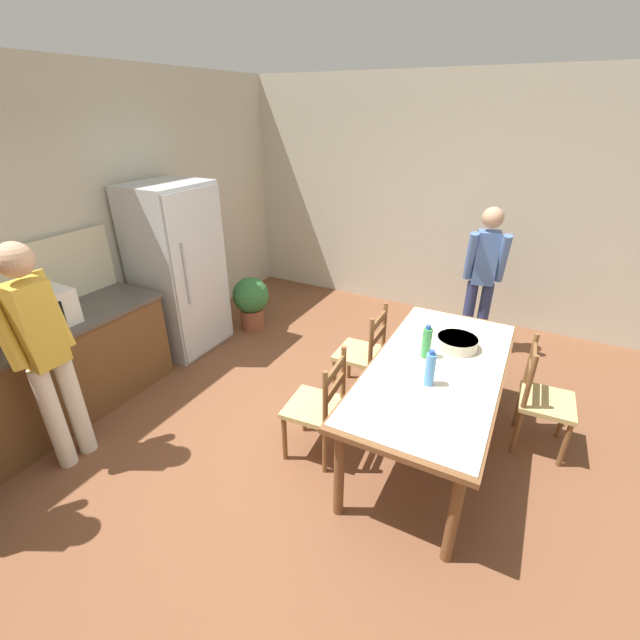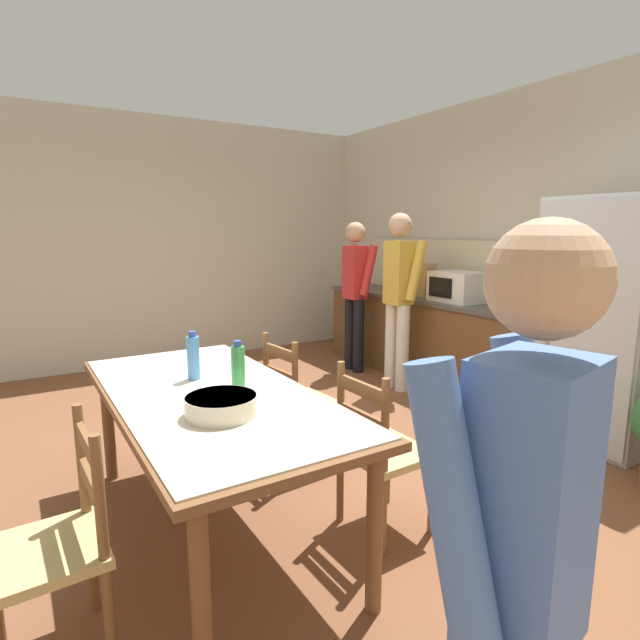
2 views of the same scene
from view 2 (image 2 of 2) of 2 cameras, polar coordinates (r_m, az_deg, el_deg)
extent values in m
plane|color=brown|center=(3.65, -3.25, -15.64)|extent=(8.32, 8.32, 0.00)
cube|color=beige|center=(5.11, 24.16, 7.74)|extent=(6.52, 0.12, 2.90)
cube|color=beige|center=(6.36, -17.57, 8.46)|extent=(0.12, 5.20, 2.90)
cube|color=brown|center=(5.56, 12.17, -2.13)|extent=(2.81, 0.62, 0.85)
cube|color=#4C4742|center=(5.49, 12.35, 2.41)|extent=(2.85, 0.66, 0.04)
cube|color=#B7BCC1|center=(5.96, 8.16, 3.18)|extent=(0.52, 0.38, 0.02)
cube|color=beige|center=(5.67, 14.75, 5.81)|extent=(2.81, 0.03, 0.60)
cube|color=silver|center=(4.29, 30.04, -0.21)|extent=(0.80, 0.68, 1.83)
cube|color=silver|center=(3.99, 27.60, -0.69)|extent=(0.77, 0.02, 1.76)
cylinder|color=#A5AAB2|center=(4.08, 24.67, 1.07)|extent=(0.02, 0.02, 0.64)
cube|color=white|center=(5.16, 15.51, 3.69)|extent=(0.50, 0.38, 0.30)
cube|color=black|center=(5.05, 13.57, 3.65)|extent=(0.30, 0.01, 0.19)
cube|color=tan|center=(5.49, 11.72, 4.54)|extent=(0.24, 0.16, 0.36)
cylinder|color=brown|center=(3.52, -23.04, -10.98)|extent=(0.07, 0.07, 0.73)
cylinder|color=brown|center=(1.96, -13.44, -28.65)|extent=(0.07, 0.07, 0.73)
cylinder|color=brown|center=(3.69, -11.53, -9.39)|extent=(0.07, 0.07, 0.73)
cylinder|color=brown|center=(2.25, 6.24, -22.84)|extent=(0.07, 0.07, 0.73)
cube|color=brown|center=(2.64, -12.46, -8.54)|extent=(2.01, 0.96, 0.04)
cube|color=beige|center=(2.64, -12.48, -8.04)|extent=(1.93, 0.92, 0.01)
cylinder|color=#4C8ED6|center=(2.83, -14.28, -4.24)|extent=(0.07, 0.07, 0.24)
cylinder|color=#2D51B2|center=(2.80, -14.40, -1.56)|extent=(0.04, 0.04, 0.03)
cylinder|color=green|center=(2.55, -9.34, -5.65)|extent=(0.07, 0.07, 0.24)
cylinder|color=#2D51B2|center=(2.52, -9.43, -2.69)|extent=(0.04, 0.04, 0.03)
cylinder|color=beige|center=(2.29, -11.22, -9.56)|extent=(0.32, 0.32, 0.09)
cylinder|color=beige|center=(2.27, -11.25, -8.73)|extent=(0.31, 0.31, 0.02)
cylinder|color=brown|center=(2.53, -24.68, -24.02)|extent=(0.04, 0.04, 0.41)
cylinder|color=brown|center=(2.24, -22.90, -28.90)|extent=(0.04, 0.04, 0.41)
cube|color=tan|center=(2.24, -28.91, -22.27)|extent=(0.44, 0.42, 0.04)
cylinder|color=brown|center=(2.30, -25.58, -14.11)|extent=(0.04, 0.04, 0.46)
cylinder|color=brown|center=(1.98, -23.89, -18.07)|extent=(0.04, 0.04, 0.46)
cube|color=brown|center=(2.09, -25.07, -12.75)|extent=(0.36, 0.04, 0.07)
cube|color=brown|center=(2.15, -24.76, -16.50)|extent=(0.36, 0.04, 0.07)
cylinder|color=brown|center=(3.49, 2.00, -13.17)|extent=(0.04, 0.04, 0.41)
cylinder|color=brown|center=(3.76, -1.45, -11.42)|extent=(0.04, 0.04, 0.41)
cylinder|color=brown|center=(3.31, -2.78, -14.54)|extent=(0.04, 0.04, 0.41)
cylinder|color=brown|center=(3.59, -6.02, -12.54)|extent=(0.04, 0.04, 0.41)
cube|color=tan|center=(3.45, -2.10, -9.44)|extent=(0.45, 0.43, 0.04)
cylinder|color=brown|center=(3.14, -2.86, -6.65)|extent=(0.04, 0.04, 0.46)
cylinder|color=brown|center=(3.44, -6.17, -5.22)|extent=(0.04, 0.04, 0.46)
cube|color=brown|center=(3.25, -4.62, -3.72)|extent=(0.36, 0.05, 0.07)
cube|color=brown|center=(3.29, -4.59, -6.29)|extent=(0.36, 0.05, 0.07)
cylinder|color=brown|center=(2.86, 12.69, -19.07)|extent=(0.04, 0.04, 0.41)
cylinder|color=brown|center=(3.08, 7.68, -16.58)|extent=(0.04, 0.04, 0.41)
cylinder|color=brown|center=(2.65, 7.19, -21.38)|extent=(0.04, 0.04, 0.41)
cylinder|color=brown|center=(2.90, 2.31, -18.39)|extent=(0.04, 0.04, 0.41)
cube|color=tan|center=(2.76, 7.57, -14.71)|extent=(0.43, 0.41, 0.04)
cylinder|color=brown|center=(2.44, 7.44, -11.81)|extent=(0.04, 0.04, 0.46)
cylinder|color=brown|center=(2.70, 2.39, -9.50)|extent=(0.04, 0.04, 0.46)
cube|color=brown|center=(2.52, 4.82, -7.87)|extent=(0.36, 0.04, 0.07)
cube|color=brown|center=(2.57, 4.77, -11.08)|extent=(0.36, 0.04, 0.07)
cylinder|color=black|center=(5.78, 3.46, -1.54)|extent=(0.13, 0.13, 0.83)
cylinder|color=black|center=(5.65, 4.41, -1.83)|extent=(0.13, 0.13, 0.83)
cube|color=red|center=(5.61, 4.02, 5.46)|extent=(0.23, 0.19, 0.59)
sphere|color=tan|center=(5.59, 4.07, 9.97)|extent=(0.22, 0.22, 0.22)
cylinder|color=red|center=(5.78, 3.62, 5.86)|extent=(0.09, 0.23, 0.56)
cylinder|color=red|center=(5.51, 5.59, 5.62)|extent=(0.09, 0.23, 0.56)
cylinder|color=silver|center=(5.16, 8.15, -2.83)|extent=(0.13, 0.13, 0.87)
cylinder|color=silver|center=(5.04, 9.40, -3.19)|extent=(0.13, 0.13, 0.87)
cube|color=gold|center=(4.99, 9.00, 5.36)|extent=(0.25, 0.20, 0.62)
sphere|color=tan|center=(4.97, 9.15, 10.66)|extent=(0.23, 0.23, 0.23)
cylinder|color=gold|center=(5.16, 8.37, 5.83)|extent=(0.10, 0.24, 0.59)
cylinder|color=gold|center=(4.90, 10.94, 5.53)|extent=(0.10, 0.24, 0.59)
cube|color=#5175BC|center=(1.07, 22.75, -18.87)|extent=(0.23, 0.26, 0.57)
sphere|color=tan|center=(0.95, 24.51, 4.24)|extent=(0.21, 0.21, 0.21)
cylinder|color=#5175BC|center=(0.96, 15.08, -20.34)|extent=(0.23, 0.13, 0.54)
cylinder|color=#5175BC|center=(1.21, 23.02, -14.06)|extent=(0.23, 0.13, 0.54)
camera|label=1|loc=(5.25, -29.35, 19.02)|focal=24.00mm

